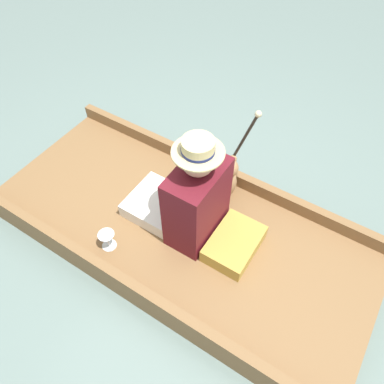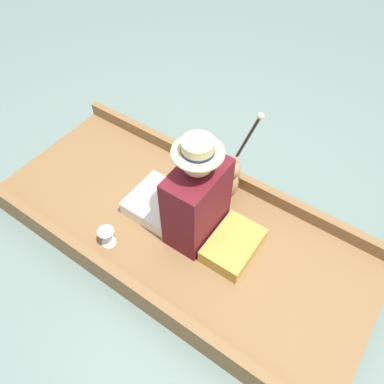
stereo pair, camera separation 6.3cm
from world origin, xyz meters
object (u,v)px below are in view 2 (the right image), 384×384
Objects in this scene: seated_person at (189,199)px; teddy_bear at (230,179)px; wine_glass at (106,234)px; walking_cane at (242,147)px.

seated_person reaches higher than teddy_bear.
seated_person is at bearing -40.63° from wine_glass.
teddy_bear is 0.46× the size of walking_cane.
seated_person is at bearing 169.57° from teddy_bear.
walking_cane is (0.89, -0.48, 0.36)m from wine_glass.
seated_person is 0.50m from walking_cane.
wine_glass is (-0.43, 0.37, -0.20)m from seated_person.
walking_cane is at bearing -29.52° from teddy_bear.
walking_cane is (0.06, -0.04, 0.29)m from teddy_bear.
teddy_bear is at bearing -6.61° from seated_person.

